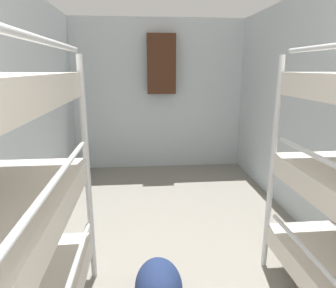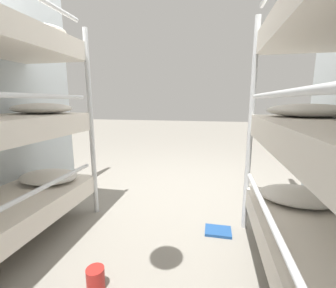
{
  "view_description": "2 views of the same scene",
  "coord_description": "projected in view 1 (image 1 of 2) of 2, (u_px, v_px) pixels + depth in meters",
  "views": [
    {
      "loc": [
        -0.31,
        0.2,
        1.63
      ],
      "look_at": [
        -0.05,
        3.02,
        0.91
      ],
      "focal_mm": 32.0,
      "sensor_mm": 36.0,
      "label": 1
    },
    {
      "loc": [
        -0.42,
        2.48,
        1.1
      ],
      "look_at": [
        -0.0,
        0.47,
        0.7
      ],
      "focal_mm": 24.0,
      "sensor_mm": 36.0,
      "label": 2
    }
  ],
  "objects": [
    {
      "name": "hanging_coat",
      "position": [
        161.0,
        64.0,
        4.6
      ],
      "size": [
        0.44,
        0.12,
        0.9
      ],
      "color": "#472819"
    },
    {
      "name": "duffel_bag",
      "position": [
        159.0,
        286.0,
        2.07
      ],
      "size": [
        0.33,
        0.47,
        0.33
      ],
      "color": "navy",
      "rests_on": "ground_plane"
    },
    {
      "name": "wall_back",
      "position": [
        159.0,
        96.0,
        4.87
      ],
      "size": [
        2.85,
        0.06,
        2.39
      ],
      "color": "silver",
      "rests_on": "ground_plane"
    }
  ]
}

